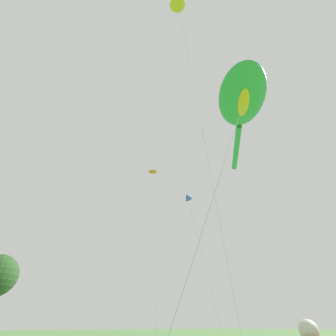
% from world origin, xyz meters
% --- Properties ---
extents(big_show_kite, '(11.31, 8.99, 14.73)m').
position_xyz_m(big_show_kite, '(4.68, 7.58, 14.08)').
color(big_show_kite, green).
rests_on(big_show_kite, ground).
extents(small_kite_tiny_distant, '(2.39, 1.90, 15.82)m').
position_xyz_m(small_kite_tiny_distant, '(6.00, 20.68, 15.34)').
color(small_kite_tiny_distant, orange).
rests_on(small_kite_tiny_distant, ground).
extents(small_kite_bird_shape, '(4.77, 1.82, 11.18)m').
position_xyz_m(small_kite_bird_shape, '(6.55, 15.71, 10.73)').
color(small_kite_bird_shape, blue).
rests_on(small_kite_bird_shape, ground).
extents(small_kite_triangle_green, '(5.43, 2.63, 25.52)m').
position_xyz_m(small_kite_triangle_green, '(0.65, 8.87, 24.85)').
color(small_kite_triangle_green, yellow).
rests_on(small_kite_triangle_green, ground).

